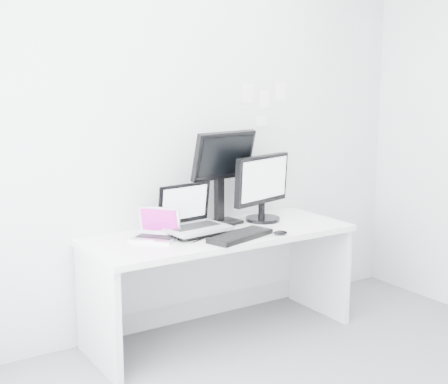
{
  "coord_description": "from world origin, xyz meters",
  "views": [
    {
      "loc": [
        -2.18,
        -2.22,
        1.77
      ],
      "look_at": [
        0.02,
        1.23,
        1.0
      ],
      "focal_mm": 51.1,
      "sensor_mm": 36.0,
      "label": 1
    }
  ],
  "objects": [
    {
      "name": "wall_note_1",
      "position": [
        0.6,
        1.59,
        1.58
      ],
      "size": [
        0.09,
        0.0,
        0.13
      ],
      "primitive_type": "cube",
      "color": "white",
      "rests_on": "back_wall"
    },
    {
      "name": "macbook",
      "position": [
        -0.46,
        1.29,
        0.84
      ],
      "size": [
        0.34,
        0.35,
        0.21
      ],
      "primitive_type": "cube",
      "rotation": [
        0.0,
        0.0,
        -0.88
      ],
      "color": "silver",
      "rests_on": "desk"
    },
    {
      "name": "wall_note_0",
      "position": [
        0.45,
        1.59,
        1.62
      ],
      "size": [
        0.1,
        0.0,
        0.14
      ],
      "primitive_type": "cube",
      "color": "white",
      "rests_on": "back_wall"
    },
    {
      "name": "wall_note_2",
      "position": [
        0.75,
        1.59,
        1.63
      ],
      "size": [
        0.1,
        0.0,
        0.14
      ],
      "primitive_type": "cube",
      "color": "white",
      "rests_on": "back_wall"
    },
    {
      "name": "samsung_monitor",
      "position": [
        0.43,
        1.36,
        0.97
      ],
      "size": [
        0.58,
        0.38,
        0.49
      ],
      "primitive_type": "cube",
      "rotation": [
        0.0,
        0.0,
        0.27
      ],
      "color": "black",
      "rests_on": "desk"
    },
    {
      "name": "dell_laptop",
      "position": [
        -0.17,
        1.26,
        0.9
      ],
      "size": [
        0.44,
        0.36,
        0.34
      ],
      "primitive_type": "cube",
      "rotation": [
        0.0,
        0.0,
        0.12
      ],
      "color": "#A1A4A9",
      "rests_on": "desk"
    },
    {
      "name": "desk",
      "position": [
        0.0,
        1.25,
        0.36
      ],
      "size": [
        1.8,
        0.7,
        0.73
      ],
      "primitive_type": "cube",
      "color": "white",
      "rests_on": "ground"
    },
    {
      "name": "keyboard",
      "position": [
        0.02,
        1.04,
        0.75
      ],
      "size": [
        0.5,
        0.3,
        0.03
      ],
      "primitive_type": "cube",
      "rotation": [
        0.0,
        0.0,
        0.29
      ],
      "color": "black",
      "rests_on": "desk"
    },
    {
      "name": "mouse",
      "position": [
        0.29,
        0.97,
        0.75
      ],
      "size": [
        0.11,
        0.09,
        0.03
      ],
      "primitive_type": "ellipsoid",
      "rotation": [
        0.0,
        0.0,
        -0.42
      ],
      "color": "black",
      "rests_on": "desk"
    },
    {
      "name": "rear_monitor",
      "position": [
        0.13,
        1.43,
        1.06
      ],
      "size": [
        0.51,
        0.25,
        0.67
      ],
      "primitive_type": "cube",
      "rotation": [
        0.0,
        0.0,
        0.14
      ],
      "color": "black",
      "rests_on": "desk"
    },
    {
      "name": "speaker",
      "position": [
        -0.24,
        1.44,
        0.81
      ],
      "size": [
        0.09,
        0.09,
        0.16
      ],
      "primitive_type": "cube",
      "rotation": [
        0.0,
        0.0,
        0.15
      ],
      "color": "black",
      "rests_on": "desk"
    },
    {
      "name": "back_wall",
      "position": [
        0.0,
        1.6,
        1.35
      ],
      "size": [
        3.6,
        0.0,
        3.6
      ],
      "primitive_type": "plane",
      "rotation": [
        1.57,
        0.0,
        0.0
      ],
      "color": "silver",
      "rests_on": "ground"
    },
    {
      "name": "wall_note_3",
      "position": [
        0.58,
        1.59,
        1.42
      ],
      "size": [
        0.11,
        0.0,
        0.08
      ],
      "primitive_type": "cube",
      "color": "white",
      "rests_on": "back_wall"
    }
  ]
}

